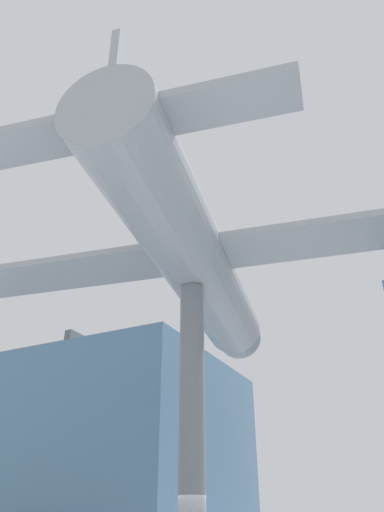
# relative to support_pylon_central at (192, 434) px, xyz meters

# --- Properties ---
(glass_pavilion_left) EXTENTS (10.60, 11.03, 10.15)m
(glass_pavilion_left) POSITION_rel_support_pylon_central_xyz_m (-9.72, 11.62, 1.00)
(glass_pavilion_left) COLOR slate
(glass_pavilion_left) RESTS_ON ground_plane
(support_pylon_central) EXTENTS (0.63, 0.63, 7.57)m
(support_pylon_central) POSITION_rel_support_pylon_central_xyz_m (0.00, 0.00, 0.00)
(support_pylon_central) COLOR slate
(support_pylon_central) RESTS_ON ground_plane
(suspended_airplane) EXTENTS (21.64, 13.58, 3.24)m
(suspended_airplane) POSITION_rel_support_pylon_central_xyz_m (-0.04, 0.22, 4.79)
(suspended_airplane) COLOR #93999E
(suspended_airplane) RESTS_ON support_pylon_central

